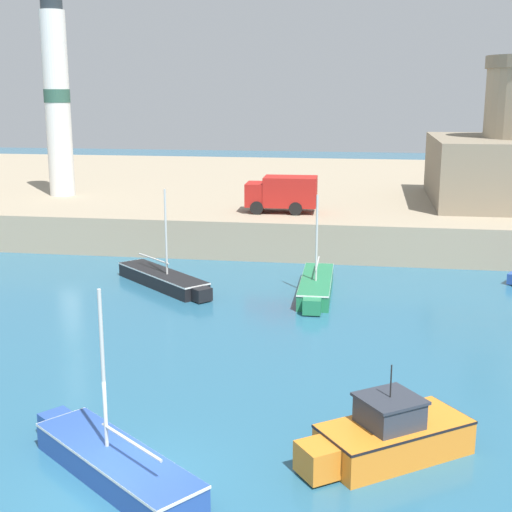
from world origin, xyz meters
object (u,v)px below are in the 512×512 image
Objects in this scene: truck_on_quay at (282,193)px; lighthouse at (57,93)px; motorboat_orange_5 at (389,435)px; sailboat_black_1 at (164,279)px; sailboat_blue_0 at (113,461)px; sailboat_green_3 at (316,286)px.

lighthouse is at bearing 163.52° from truck_on_quay.
sailboat_black_1 is at bearing 124.57° from motorboat_orange_5.
motorboat_orange_5 is 0.33× the size of lighthouse.
sailboat_black_1 is at bearing -115.82° from truck_on_quay.
sailboat_blue_0 is 27.56m from truck_on_quay.
sailboat_black_1 reaches higher than motorboat_orange_5.
lighthouse is at bearing 126.56° from motorboat_orange_5.
sailboat_green_3 is (7.62, -0.22, 0.03)m from sailboat_black_1.
truck_on_quay is at bearing 88.05° from sailboat_blue_0.
sailboat_blue_0 is 1.19× the size of motorboat_orange_5.
sailboat_green_3 is 25.93m from lighthouse.
sailboat_blue_0 reaches higher than motorboat_orange_5.
lighthouse reaches higher than truck_on_quay.
sailboat_green_3 is 1.42× the size of motorboat_orange_5.
motorboat_orange_5 is (3.08, -15.31, 0.21)m from sailboat_green_3.
sailboat_blue_0 is 18.00m from sailboat_black_1.
truck_on_quay is at bearing 103.28° from motorboat_orange_5.
sailboat_blue_0 is 0.84× the size of sailboat_green_3.
sailboat_green_3 reaches higher than motorboat_orange_5.
sailboat_green_3 is 1.56× the size of truck_on_quay.
sailboat_black_1 is 1.25× the size of motorboat_orange_5.
sailboat_black_1 reaches higher than sailboat_blue_0.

